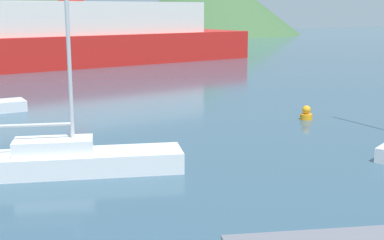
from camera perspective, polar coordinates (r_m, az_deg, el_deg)
The scene contains 3 objects.
sailboat_inner at distance 16.84m, azimuth -14.48°, elevation -4.13°, with size 7.94×3.42×7.80m.
ferry_distant at distance 50.52m, azimuth -12.63°, elevation 8.65°, with size 35.74×15.92×7.22m.
buoy_marker at distance 24.94m, azimuth 12.10°, elevation 0.67°, with size 0.56×0.56×0.64m.
Camera 1 is at (-8.08, -2.41, 4.93)m, focal length 50.00 mm.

